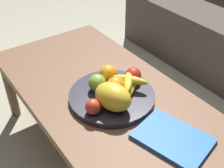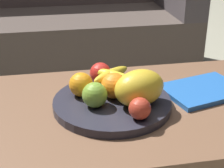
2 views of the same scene
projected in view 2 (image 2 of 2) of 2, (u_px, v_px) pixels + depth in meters
The scene contains 11 objects.
coffee_table at pixel (103, 120), 1.06m from camera, with size 1.24×0.59×0.40m.
couch at pixel (51, 27), 2.18m from camera, with size 1.70×0.70×0.90m.
fruit_bowl at pixel (112, 103), 1.05m from camera, with size 0.35×0.35×0.03m, color #2C2B37.
melon_large_front at pixel (139, 88), 0.99m from camera, with size 0.15×0.11×0.11m, color yellow.
orange_front at pixel (114, 86), 1.04m from camera, with size 0.08×0.08×0.08m, color orange.
orange_left at pixel (81, 84), 1.05m from camera, with size 0.07×0.07×0.07m, color orange.
apple_front at pixel (100, 73), 1.13m from camera, with size 0.07×0.07×0.07m, color red.
apple_left at pixel (140, 109), 0.93m from camera, with size 0.06×0.06×0.06m, color #BC3A26.
apple_right at pixel (95, 95), 0.99m from camera, with size 0.07×0.07×0.07m, color #7CAA36.
banana_bunch at pixel (114, 79), 1.10m from camera, with size 0.14×0.17×0.06m.
magazine at pixel (203, 90), 1.14m from camera, with size 0.25×0.18×0.02m, color blue.
Camera 2 is at (-0.14, -0.91, 0.91)m, focal length 56.11 mm.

